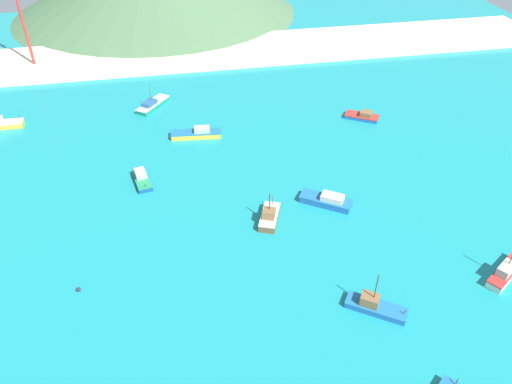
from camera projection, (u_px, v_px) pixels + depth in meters
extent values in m
cube|color=teal|center=(162.00, 261.00, 79.65)|extent=(260.00, 280.00, 0.50)
cube|color=#14478C|center=(142.00, 181.00, 96.18)|extent=(3.98, 7.43, 0.85)
cube|color=#238C5B|center=(142.00, 179.00, 95.87)|extent=(4.06, 7.58, 0.20)
cube|color=#B2ADA3|center=(140.00, 173.00, 96.13)|extent=(2.52, 3.23, 1.13)
cylinder|color=#4C3823|center=(145.00, 185.00, 93.22)|extent=(0.22, 0.53, 1.16)
cube|color=#1E5BA8|center=(376.00, 308.00, 70.98)|extent=(8.46, 6.91, 0.81)
cube|color=#1E669E|center=(376.00, 306.00, 70.68)|extent=(8.63, 7.05, 0.20)
cube|color=brown|center=(370.00, 300.00, 70.51)|extent=(3.18, 3.03, 1.51)
cylinder|color=#4C3823|center=(404.00, 312.00, 69.20)|extent=(0.48, 0.38, 1.11)
cylinder|color=#4C3823|center=(376.00, 286.00, 68.59)|extent=(0.16, 0.16, 4.41)
cube|color=gold|center=(0.00, 125.00, 113.45)|extent=(10.20, 2.79, 1.14)
cylinder|color=#4C3823|center=(19.00, 118.00, 113.33)|extent=(0.66, 0.12, 1.55)
cube|color=silver|center=(506.00, 273.00, 76.35)|extent=(8.84, 6.88, 1.18)
cube|color=red|center=(508.00, 269.00, 75.94)|extent=(9.02, 7.02, 0.20)
cube|color=#B2ADA3|center=(506.00, 269.00, 74.79)|extent=(3.71, 3.25, 1.52)
cube|color=gold|center=(196.00, 135.00, 110.12)|extent=(10.97, 3.87, 1.12)
cube|color=#1E669E|center=(196.00, 132.00, 109.72)|extent=(11.19, 3.95, 0.20)
cube|color=#B2ADA3|center=(202.00, 129.00, 109.46)|extent=(3.55, 2.45, 1.02)
cube|color=brown|center=(270.00, 218.00, 86.89)|extent=(5.10, 7.45, 1.28)
cube|color=white|center=(270.00, 214.00, 86.45)|extent=(5.20, 7.60, 0.20)
cube|color=brown|center=(269.00, 214.00, 85.24)|extent=(2.65, 2.62, 1.54)
cylinder|color=#4C3823|center=(273.00, 200.00, 88.44)|extent=(0.38, 0.72, 1.72)
cylinder|color=#4C3823|center=(270.00, 201.00, 84.14)|extent=(0.18, 0.18, 3.22)
cylinder|color=#4C3823|center=(457.00, 382.00, 60.42)|extent=(0.49, 0.42, 1.19)
cube|color=#1E5BA8|center=(326.00, 202.00, 90.78)|extent=(9.34, 7.72, 1.05)
cube|color=#1E669E|center=(326.00, 199.00, 90.40)|extent=(9.53, 7.87, 0.20)
cube|color=beige|center=(332.00, 198.00, 89.67)|extent=(4.58, 4.14, 1.03)
cube|color=#198466|center=(153.00, 105.00, 121.75)|extent=(8.29, 9.76, 0.95)
cube|color=white|center=(153.00, 103.00, 121.41)|extent=(8.45, 9.95, 0.20)
cube|color=#28568C|center=(149.00, 103.00, 120.17)|extent=(4.01, 4.33, 0.94)
cylinder|color=#4C3823|center=(150.00, 92.00, 119.22)|extent=(0.11, 0.11, 4.07)
cube|color=#1E5BA8|center=(362.00, 117.00, 117.08)|extent=(8.05, 6.74, 0.72)
cube|color=red|center=(362.00, 115.00, 116.81)|extent=(8.21, 6.87, 0.20)
cube|color=brown|center=(366.00, 114.00, 116.16)|extent=(3.51, 3.43, 1.04)
cylinder|color=#4C3823|center=(348.00, 111.00, 117.57)|extent=(0.45, 0.35, 0.99)
sphere|color=#232328|center=(78.00, 290.00, 74.21)|extent=(0.71, 0.71, 0.71)
cube|color=beige|center=(149.00, 56.00, 146.79)|extent=(247.00, 25.98, 1.20)
cylinder|color=#B7332D|center=(19.00, 9.00, 131.74)|extent=(0.81, 0.81, 32.68)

